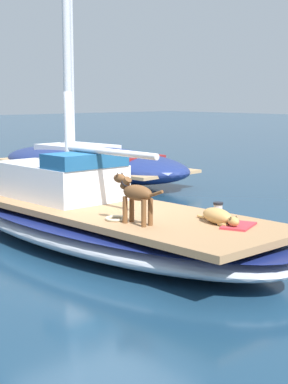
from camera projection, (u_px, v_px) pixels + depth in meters
name	position (u px, v px, depth m)	size (l,w,h in m)	color
ground_plane	(103.00, 246.00, 9.95)	(120.00, 120.00, 0.00)	navy
sailboat_main	(103.00, 226.00, 9.90)	(2.66, 7.28, 0.66)	#B2B7C1
cabin_house	(62.00, 178.00, 10.60)	(1.44, 2.25, 0.84)	silver
dog_brown	(135.00, 194.00, 8.42)	(0.26, 0.94, 0.70)	brown
dog_tan	(219.00, 217.00, 8.46)	(0.39, 0.94, 0.22)	tan
deck_winch	(218.00, 210.00, 9.01)	(0.16, 0.16, 0.21)	#B7B7BC
coiled_rope	(116.00, 218.00, 8.75)	(0.32, 0.32, 0.04)	beige
deck_towel	(239.00, 226.00, 8.30)	(0.56, 0.36, 0.03)	#C6333D
moored_boat_starboard_side	(90.00, 162.00, 17.41)	(3.32, 7.33, 7.38)	navy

